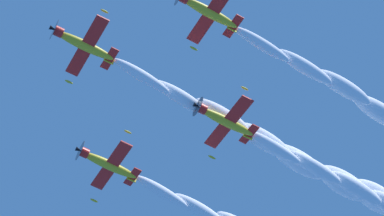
{
  "coord_description": "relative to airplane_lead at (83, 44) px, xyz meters",
  "views": [
    {
      "loc": [
        18.67,
        -16.71,
        1.71
      ],
      "look_at": [
        7.71,
        8.2,
        88.32
      ],
      "focal_mm": 77.79,
      "sensor_mm": 36.0,
      "label": 1
    }
  ],
  "objects": [
    {
      "name": "airplane_lead",
      "position": [
        0.0,
        0.0,
        0.0
      ],
      "size": [
        7.37,
        7.55,
        3.65
      ],
      "color": "gold"
    },
    {
      "name": "airplane_left_wingman",
      "position": [
        13.42,
        2.11,
        0.38
      ],
      "size": [
        7.32,
        7.54,
        3.74
      ],
      "color": "gold"
    },
    {
      "name": "airplane_right_wingman",
      "position": [
        -3.49,
        13.26,
        0.03
      ],
      "size": [
        7.22,
        7.55,
        4.06
      ],
      "color": "gold"
    },
    {
      "name": "airplane_slot_tail",
      "position": [
        10.34,
        13.9,
        0.22
      ],
      "size": [
        7.24,
        7.54,
        3.99
      ],
      "color": "gold"
    },
    {
      "name": "smoke_trail_lead",
      "position": [
        21.01,
        29.27,
        3.78
      ],
      "size": [
        31.08,
        41.98,
        7.82
      ],
      "color": "white"
    }
  ]
}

